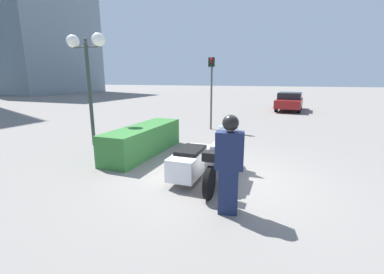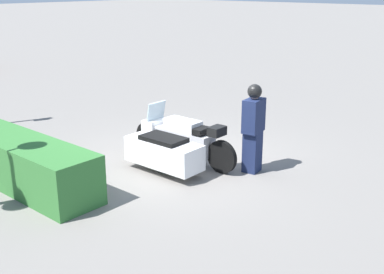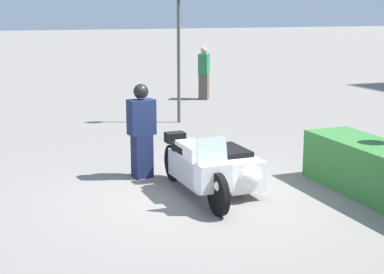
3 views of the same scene
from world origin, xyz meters
TOP-DOWN VIEW (x-y plane):
  - ground_plane at (0.00, 0.00)m, footprint 160.00×160.00m
  - police_motorcycle at (0.02, 0.34)m, footprint 2.68×1.28m
  - officer_rider at (-1.40, -0.54)m, footprint 0.36×0.52m
  - hedge_bush_curbside at (1.29, 2.78)m, footprint 3.43×0.94m

SIDE VIEW (x-z plane):
  - ground_plane at x=0.00m, z-range 0.00..0.00m
  - hedge_bush_curbside at x=1.29m, z-range 0.00..0.88m
  - police_motorcycle at x=0.02m, z-range -0.12..1.05m
  - officer_rider at x=-1.40m, z-range 0.05..1.80m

